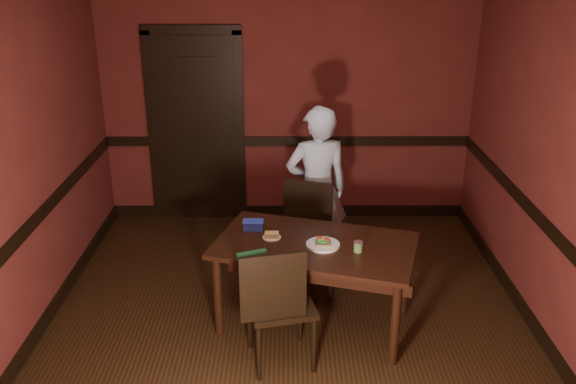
{
  "coord_description": "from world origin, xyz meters",
  "views": [
    {
      "loc": [
        -0.01,
        -4.22,
        2.88
      ],
      "look_at": [
        0.0,
        0.35,
        1.05
      ],
      "focal_mm": 38.0,
      "sensor_mm": 36.0,
      "label": 1
    }
  ],
  "objects_px": {
    "food_tub": "(253,225)",
    "sauce_jar": "(358,247)",
    "chair_far": "(315,240)",
    "chair_near": "(280,302)",
    "cheese_saucer": "(272,236)",
    "person": "(317,190)",
    "dining_table": "(314,284)",
    "sandwich_plate": "(323,244)"
  },
  "relations": [
    {
      "from": "dining_table",
      "to": "sandwich_plate",
      "type": "bearing_deg",
      "value": -19.62
    },
    {
      "from": "person",
      "to": "food_tub",
      "type": "relative_size",
      "value": 9.37
    },
    {
      "from": "dining_table",
      "to": "food_tub",
      "type": "bearing_deg",
      "value": 168.27
    },
    {
      "from": "cheese_saucer",
      "to": "sandwich_plate",
      "type": "bearing_deg",
      "value": -19.03
    },
    {
      "from": "chair_far",
      "to": "person",
      "type": "distance_m",
      "value": 0.5
    },
    {
      "from": "dining_table",
      "to": "sauce_jar",
      "type": "distance_m",
      "value": 0.54
    },
    {
      "from": "dining_table",
      "to": "sandwich_plate",
      "type": "xyz_separation_m",
      "value": [
        0.06,
        -0.04,
        0.38
      ]
    },
    {
      "from": "chair_near",
      "to": "sandwich_plate",
      "type": "distance_m",
      "value": 0.61
    },
    {
      "from": "person",
      "to": "food_tub",
      "type": "bearing_deg",
      "value": 39.78
    },
    {
      "from": "chair_near",
      "to": "person",
      "type": "distance_m",
      "value": 1.5
    },
    {
      "from": "sandwich_plate",
      "to": "food_tub",
      "type": "xyz_separation_m",
      "value": [
        -0.56,
        0.31,
        0.02
      ]
    },
    {
      "from": "chair_near",
      "to": "sauce_jar",
      "type": "bearing_deg",
      "value": -162.52
    },
    {
      "from": "sauce_jar",
      "to": "food_tub",
      "type": "relative_size",
      "value": 0.49
    },
    {
      "from": "sauce_jar",
      "to": "food_tub",
      "type": "xyz_separation_m",
      "value": [
        -0.82,
        0.41,
        -0.01
      ]
    },
    {
      "from": "person",
      "to": "food_tub",
      "type": "height_order",
      "value": "person"
    },
    {
      "from": "chair_near",
      "to": "food_tub",
      "type": "distance_m",
      "value": 0.83
    },
    {
      "from": "dining_table",
      "to": "person",
      "type": "xyz_separation_m",
      "value": [
        0.06,
        0.94,
        0.44
      ]
    },
    {
      "from": "chair_far",
      "to": "person",
      "type": "height_order",
      "value": "person"
    },
    {
      "from": "sandwich_plate",
      "to": "sauce_jar",
      "type": "height_order",
      "value": "sauce_jar"
    },
    {
      "from": "chair_far",
      "to": "cheese_saucer",
      "type": "bearing_deg",
      "value": -111.9
    },
    {
      "from": "chair_near",
      "to": "dining_table",
      "type": "bearing_deg",
      "value": -131.91
    },
    {
      "from": "cheese_saucer",
      "to": "person",
      "type": "bearing_deg",
      "value": 64.71
    },
    {
      "from": "sauce_jar",
      "to": "food_tub",
      "type": "height_order",
      "value": "sauce_jar"
    },
    {
      "from": "chair_far",
      "to": "chair_near",
      "type": "relative_size",
      "value": 0.97
    },
    {
      "from": "person",
      "to": "sandwich_plate",
      "type": "distance_m",
      "value": 0.99
    },
    {
      "from": "chair_near",
      "to": "person",
      "type": "xyz_separation_m",
      "value": [
        0.33,
        1.43,
        0.3
      ]
    },
    {
      "from": "chair_far",
      "to": "chair_near",
      "type": "height_order",
      "value": "chair_near"
    },
    {
      "from": "dining_table",
      "to": "chair_far",
      "type": "height_order",
      "value": "chair_far"
    },
    {
      "from": "chair_near",
      "to": "chair_far",
      "type": "bearing_deg",
      "value": -118.53
    },
    {
      "from": "cheese_saucer",
      "to": "food_tub",
      "type": "bearing_deg",
      "value": 132.47
    },
    {
      "from": "chair_far",
      "to": "food_tub",
      "type": "relative_size",
      "value": 5.63
    },
    {
      "from": "person",
      "to": "sauce_jar",
      "type": "bearing_deg",
      "value": 92.94
    },
    {
      "from": "chair_near",
      "to": "sauce_jar",
      "type": "height_order",
      "value": "chair_near"
    },
    {
      "from": "food_tub",
      "to": "sauce_jar",
      "type": "bearing_deg",
      "value": -25.25
    },
    {
      "from": "sandwich_plate",
      "to": "person",
      "type": "bearing_deg",
      "value": 90.11
    },
    {
      "from": "dining_table",
      "to": "sauce_jar",
      "type": "height_order",
      "value": "sauce_jar"
    },
    {
      "from": "chair_far",
      "to": "sauce_jar",
      "type": "height_order",
      "value": "chair_far"
    },
    {
      "from": "chair_near",
      "to": "cheese_saucer",
      "type": "bearing_deg",
      "value": -95.62
    },
    {
      "from": "chair_near",
      "to": "person",
      "type": "relative_size",
      "value": 0.62
    },
    {
      "from": "food_tub",
      "to": "chair_far",
      "type": "bearing_deg",
      "value": 30.51
    },
    {
      "from": "cheese_saucer",
      "to": "food_tub",
      "type": "relative_size",
      "value": 0.87
    },
    {
      "from": "chair_far",
      "to": "chair_near",
      "type": "distance_m",
      "value": 1.09
    }
  ]
}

